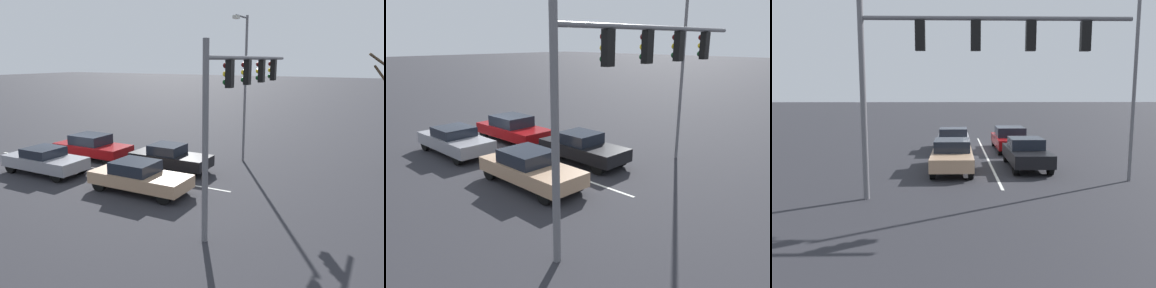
{
  "view_description": "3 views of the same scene",
  "coord_description": "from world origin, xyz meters",
  "views": [
    {
      "loc": [
        15.03,
        15.71,
        5.88
      ],
      "look_at": [
        0.39,
        7.95,
        2.13
      ],
      "focal_mm": 35.0,
      "sensor_mm": 36.0,
      "label": 1
    },
    {
      "loc": [
        10.54,
        17.17,
        5.6
      ],
      "look_at": [
        -0.71,
        6.13,
        1.2
      ],
      "focal_mm": 35.0,
      "sensor_mm": 36.0,
      "label": 2
    },
    {
      "loc": [
        1.73,
        23.11,
        3.58
      ],
      "look_at": [
        1.35,
        6.0,
        1.22
      ],
      "focal_mm": 35.0,
      "sensor_mm": 36.0,
      "label": 3
    }
  ],
  "objects": [
    {
      "name": "car_maroon_leftlane_second",
      "position": [
        -1.66,
        0.02,
        0.74
      ],
      "size": [
        1.94,
        4.73,
        1.45
      ],
      "color": "maroon",
      "rests_on": "ground_plane"
    },
    {
      "name": "car_black_leftlane_front",
      "position": [
        -1.63,
        5.53,
        0.73
      ],
      "size": [
        1.77,
        4.37,
        1.43
      ],
      "color": "black",
      "rests_on": "ground_plane"
    },
    {
      "name": "car_tan_midlane_front",
      "position": [
        1.9,
        6.05,
        0.73
      ],
      "size": [
        1.85,
        4.63,
        1.42
      ],
      "color": "tan",
      "rests_on": "ground_plane"
    },
    {
      "name": "ground_plane",
      "position": [
        0.0,
        0.0,
        0.0
      ],
      "size": [
        240.0,
        240.0,
        0.0
      ],
      "primitive_type": "plane",
      "color": "#28282D"
    },
    {
      "name": "car_gray_midlane_second",
      "position": [
        1.89,
        -0.01,
        0.72
      ],
      "size": [
        1.91,
        4.55,
        1.39
      ],
      "color": "gray",
      "rests_on": "ground_plane"
    },
    {
      "name": "traffic_signal_gantry",
      "position": [
        1.73,
        10.71,
        4.81
      ],
      "size": [
        8.84,
        0.37,
        6.5
      ],
      "color": "slate",
      "rests_on": "ground_plane"
    },
    {
      "name": "street_lamp_left_shoulder",
      "position": [
        -5.13,
        8.34,
        4.74
      ],
      "size": [
        1.94,
        0.24,
        8.24
      ],
      "color": "slate",
      "rests_on": "ground_plane"
    },
    {
      "name": "lane_stripe_left_divider",
      "position": [
        0.0,
        1.87,
        0.01
      ],
      "size": [
        0.12,
        15.73,
        0.01
      ],
      "primitive_type": "cube",
      "color": "silver",
      "rests_on": "ground_plane"
    }
  ]
}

